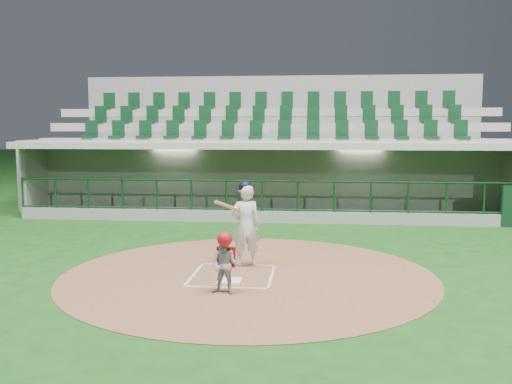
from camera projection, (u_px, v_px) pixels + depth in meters
ground at (235, 272)px, 11.22m from camera, size 120.00×120.00×0.00m
dirt_circle at (249, 275)px, 10.99m from camera, size 7.20×7.20×0.01m
home_plate at (229, 280)px, 10.53m from camera, size 0.43×0.43×0.02m
batter_box_chalk at (233, 275)px, 10.92m from camera, size 1.55×1.80×0.01m
dugout_structure at (271, 185)px, 18.84m from camera, size 16.40×3.70×3.00m
seating_deck at (273, 165)px, 21.84m from camera, size 17.00×6.72×5.15m
batter at (245, 223)px, 11.59m from camera, size 0.89×0.93×1.76m
catcher at (225, 262)px, 9.68m from camera, size 0.56×0.47×1.08m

